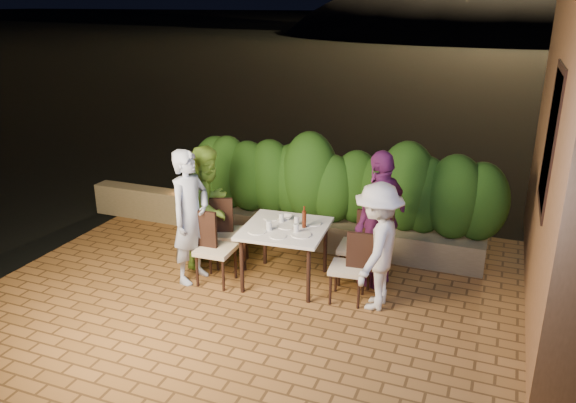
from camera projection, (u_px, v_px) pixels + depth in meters
The scene contains 30 objects.
ground at pixel (255, 324), 6.24m from camera, with size 400.00×400.00×0.00m, color black.
terrace_floor at pixel (272, 307), 6.70m from camera, with size 7.00×6.00×0.15m, color brown.
window_pane at pixel (554, 139), 5.91m from camera, with size 0.08×1.00×1.40m, color black.
window_frame at pixel (553, 139), 5.91m from camera, with size 0.06×1.15×1.55m, color black.
planter at pixel (333, 234), 8.11m from camera, with size 4.20×0.55×0.40m, color #726648.
hedge at pixel (335, 184), 7.86m from camera, with size 4.00×0.70×1.10m, color #1C4011, non-canonical shape.
parapet at pixel (157, 204), 9.12m from camera, with size 2.20×0.30×0.50m, color #726648.
hill at pixel (508, 74), 59.50m from camera, with size 52.00×40.00×22.00m, color black.
dining_table at pixel (285, 255), 7.03m from camera, with size 1.01×1.01×0.75m, color white, non-canonical shape.
plate_nw at pixel (257, 231), 6.76m from camera, with size 0.22×0.22×0.01m, color white.
plate_sw at pixel (271, 218), 7.17m from camera, with size 0.19×0.19×0.01m, color white.
plate_ne at pixel (301, 235), 6.66m from camera, with size 0.24×0.24×0.01m, color white.
plate_se at pixel (313, 223), 7.00m from camera, with size 0.21×0.21×0.01m, color white.
plate_centre at pixel (286, 226), 6.91m from camera, with size 0.23×0.23×0.01m, color white.
plate_front at pixel (278, 236), 6.62m from camera, with size 0.20×0.20×0.01m, color white.
glass_nw at pixel (269, 225), 6.79m from camera, with size 0.07×0.07×0.12m, color silver.
glass_sw at pixel (281, 218), 7.05m from camera, with size 0.06×0.06×0.11m, color silver.
glass_ne at pixel (296, 228), 6.71m from camera, with size 0.06×0.06×0.11m, color silver.
glass_se at pixel (297, 221), 6.96m from camera, with size 0.06×0.06×0.11m, color silver.
beer_bottle at pixel (304, 217), 6.84m from camera, with size 0.05×0.05×0.28m, color #4B1C0C, non-canonical shape.
bowl at pixel (285, 217), 7.16m from camera, with size 0.17×0.17×0.04m, color white.
chair_left_front at pixel (216, 248), 6.98m from camera, with size 0.44×0.44×0.95m, color black, non-canonical shape.
chair_left_back at pixel (232, 232), 7.47m from camera, with size 0.44×0.44×0.95m, color black, non-canonical shape.
chair_right_front at pixel (348, 266), 6.57m from camera, with size 0.41×0.41×0.88m, color black, non-canonical shape.
chair_right_back at pixel (358, 246), 7.00m from camera, with size 0.45×0.45×0.98m, color black, non-canonical shape.
diner_blue at pixel (191, 217), 6.94m from camera, with size 0.62×0.41×1.71m, color #A7B7D7.
diner_green at pixel (209, 206), 7.41m from camera, with size 0.79×0.62×1.63m, color #80B839.
diner_white at pixel (377, 247), 6.34m from camera, with size 0.97×0.56×1.50m, color silver.
diner_purple at pixel (381, 219), 6.84m from camera, with size 1.02×0.42×1.73m, color #692361.
parapet_lamp at pixel (179, 189), 8.86m from camera, with size 0.10×0.10×0.14m, color orange.
Camera 1 is at (2.31, -4.90, 3.38)m, focal length 35.00 mm.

